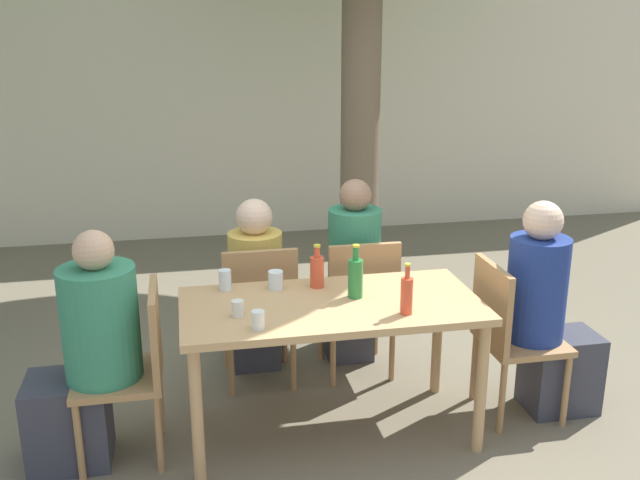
% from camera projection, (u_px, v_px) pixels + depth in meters
% --- Properties ---
extents(ground_plane, '(30.00, 30.00, 0.00)m').
position_uv_depth(ground_plane, '(331.00, 432.00, 3.94)').
color(ground_plane, '#706651').
extents(cafe_building_wall, '(10.00, 0.08, 2.80)m').
position_uv_depth(cafe_building_wall, '(250.00, 101.00, 7.27)').
color(cafe_building_wall, beige).
rests_on(cafe_building_wall, ground_plane).
extents(dining_table_front, '(1.57, 0.76, 0.77)m').
position_uv_depth(dining_table_front, '(331.00, 318.00, 3.74)').
color(dining_table_front, tan).
rests_on(dining_table_front, ground_plane).
extents(patio_chair_0, '(0.44, 0.44, 0.92)m').
position_uv_depth(patio_chair_0, '(135.00, 363.00, 3.60)').
color(patio_chair_0, '#A87A4C').
rests_on(patio_chair_0, ground_plane).
extents(patio_chair_1, '(0.44, 0.44, 0.92)m').
position_uv_depth(patio_chair_1, '(508.00, 330.00, 3.98)').
color(patio_chair_1, '#A87A4C').
rests_on(patio_chair_1, ground_plane).
extents(patio_chair_2, '(0.44, 0.44, 0.92)m').
position_uv_depth(patio_chair_2, '(259.00, 307.00, 4.31)').
color(patio_chair_2, '#A87A4C').
rests_on(patio_chair_2, ground_plane).
extents(patio_chair_3, '(0.44, 0.44, 0.92)m').
position_uv_depth(patio_chair_3, '(359.00, 299.00, 4.43)').
color(patio_chair_3, '#A87A4C').
rests_on(patio_chair_3, ground_plane).
extents(person_seated_0, '(0.59, 0.38, 1.23)m').
position_uv_depth(person_seated_0, '(87.00, 361.00, 3.55)').
color(person_seated_0, '#383842').
rests_on(person_seated_0, ground_plane).
extents(person_seated_1, '(0.56, 0.33, 1.26)m').
position_uv_depth(person_seated_1, '(547.00, 320.00, 4.01)').
color(person_seated_1, '#383842').
rests_on(person_seated_1, ground_plane).
extents(person_seated_2, '(0.33, 0.57, 1.16)m').
position_uv_depth(person_seated_2, '(255.00, 293.00, 4.54)').
color(person_seated_2, '#383842').
rests_on(person_seated_2, ground_plane).
extents(person_seated_3, '(0.33, 0.57, 1.25)m').
position_uv_depth(person_seated_3, '(351.00, 281.00, 4.63)').
color(person_seated_3, '#383842').
rests_on(person_seated_3, ground_plane).
extents(green_bottle_0, '(0.08, 0.08, 0.29)m').
position_uv_depth(green_bottle_0, '(355.00, 277.00, 3.76)').
color(green_bottle_0, '#287A38').
rests_on(green_bottle_0, dining_table_front).
extents(soda_bottle_1, '(0.08, 0.08, 0.24)m').
position_uv_depth(soda_bottle_1, '(317.00, 271.00, 3.91)').
color(soda_bottle_1, '#DB4C2D').
rests_on(soda_bottle_1, dining_table_front).
extents(soda_bottle_2, '(0.06, 0.06, 0.27)m').
position_uv_depth(soda_bottle_2, '(407.00, 294.00, 3.54)').
color(soda_bottle_2, '#DB4C2D').
rests_on(soda_bottle_2, dining_table_front).
extents(drinking_glass_0, '(0.08, 0.08, 0.10)m').
position_uv_depth(drinking_glass_0, '(276.00, 280.00, 3.89)').
color(drinking_glass_0, white).
rests_on(drinking_glass_0, dining_table_front).
extents(drinking_glass_1, '(0.07, 0.07, 0.11)m').
position_uv_depth(drinking_glass_1, '(225.00, 280.00, 3.88)').
color(drinking_glass_1, white).
rests_on(drinking_glass_1, dining_table_front).
extents(drinking_glass_2, '(0.06, 0.06, 0.08)m').
position_uv_depth(drinking_glass_2, '(238.00, 308.00, 3.53)').
color(drinking_glass_2, silver).
rests_on(drinking_glass_2, dining_table_front).
extents(drinking_glass_3, '(0.06, 0.06, 0.09)m').
position_uv_depth(drinking_glass_3, '(258.00, 320.00, 3.38)').
color(drinking_glass_3, silver).
rests_on(drinking_glass_3, dining_table_front).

